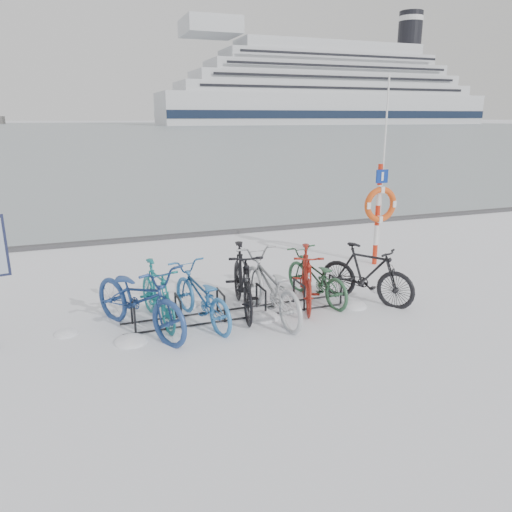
% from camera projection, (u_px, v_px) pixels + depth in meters
% --- Properties ---
extents(ground, '(900.00, 900.00, 0.00)m').
position_uv_depth(ground, '(241.00, 314.00, 8.53)').
color(ground, white).
rests_on(ground, ground).
extents(ice_sheet, '(400.00, 298.00, 0.02)m').
position_uv_depth(ice_sheet, '(76.00, 128.00, 148.63)').
color(ice_sheet, '#96A3A9').
rests_on(ice_sheet, ground).
extents(quay_edge, '(400.00, 0.25, 0.10)m').
position_uv_depth(quay_edge, '(174.00, 236.00, 13.85)').
color(quay_edge, '#3F3F42').
rests_on(quay_edge, ground).
extents(bike_rack, '(4.00, 0.48, 0.46)m').
position_uv_depth(bike_rack, '(241.00, 304.00, 8.48)').
color(bike_rack, black).
rests_on(bike_rack, ground).
extents(lifebuoy_station, '(0.79, 0.23, 4.12)m').
position_uv_depth(lifebuoy_station, '(380.00, 205.00, 11.01)').
color(lifebuoy_station, red).
rests_on(lifebuoy_station, ground).
extents(cruise_ferry, '(143.82, 27.11, 47.25)m').
position_uv_depth(cruise_ferry, '(326.00, 93.00, 211.61)').
color(cruise_ferry, silver).
rests_on(cruise_ferry, ground).
extents(bike_0, '(1.75, 2.34, 1.17)m').
position_uv_depth(bike_0, '(139.00, 296.00, 7.70)').
color(bike_0, navy).
rests_on(bike_0, ground).
extents(bike_1, '(0.72, 1.77, 1.03)m').
position_uv_depth(bike_1, '(157.00, 291.00, 8.10)').
color(bike_1, '#176E74').
rests_on(bike_1, ground).
extents(bike_2, '(1.07, 1.97, 0.98)m').
position_uv_depth(bike_2, '(201.00, 294.00, 8.08)').
color(bike_2, '#2F71B3').
rests_on(bike_2, ground).
extents(bike_3, '(0.90, 2.04, 1.19)m').
position_uv_depth(bike_3, '(242.00, 278.00, 8.54)').
color(bike_3, black).
rests_on(bike_3, ground).
extents(bike_4, '(0.88, 2.17, 1.12)m').
position_uv_depth(bike_4, '(270.00, 285.00, 8.31)').
color(bike_4, '#B0B4B8').
rests_on(bike_4, ground).
extents(bike_5, '(1.12, 1.85, 1.07)m').
position_uv_depth(bike_5, '(307.00, 275.00, 8.85)').
color(bike_5, maroon).
rests_on(bike_5, ground).
extents(bike_6, '(0.92, 1.88, 0.94)m').
position_uv_depth(bike_6, '(316.00, 275.00, 9.11)').
color(bike_6, '#2C5739').
rests_on(bike_6, ground).
extents(bike_7, '(1.44, 1.80, 1.09)m').
position_uv_depth(bike_7, '(367.00, 272.00, 9.00)').
color(bike_7, black).
rests_on(bike_7, ground).
extents(snow_drifts, '(6.18, 1.70, 0.19)m').
position_uv_depth(snow_drifts, '(258.00, 312.00, 8.64)').
color(snow_drifts, white).
rests_on(snow_drifts, ground).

